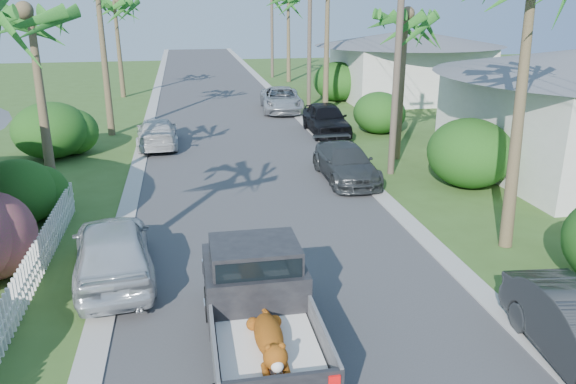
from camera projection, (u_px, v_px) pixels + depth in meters
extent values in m
cube|color=#38383A|center=(225.00, 119.00, 32.40)|extent=(8.00, 100.00, 0.02)
cube|color=#A5A39E|center=(149.00, 121.00, 31.66)|extent=(0.60, 100.00, 0.06)
cube|color=#A5A39E|center=(298.00, 116.00, 33.14)|extent=(0.60, 100.00, 0.06)
cylinder|color=black|center=(212.00, 304.00, 11.90)|extent=(0.28, 0.76, 0.76)
cylinder|color=black|center=(290.00, 297.00, 12.19)|extent=(0.28, 0.76, 0.76)
cube|color=gray|center=(270.00, 364.00, 9.55)|extent=(1.90, 2.40, 0.24)
cube|color=gray|center=(214.00, 350.00, 9.27)|extent=(0.06, 2.40, 0.55)
cube|color=gray|center=(323.00, 339.00, 9.58)|extent=(0.06, 2.40, 0.55)
cube|color=red|center=(334.00, 380.00, 8.39)|extent=(0.18, 0.05, 0.14)
cube|color=black|center=(255.00, 289.00, 11.13)|extent=(1.94, 1.65, 1.10)
cube|color=black|center=(255.00, 256.00, 10.89)|extent=(1.70, 1.35, 0.55)
cube|color=black|center=(259.00, 273.00, 10.28)|extent=(1.60, 0.05, 0.45)
cube|color=black|center=(248.00, 268.00, 12.34)|extent=(1.94, 1.20, 0.80)
cube|color=white|center=(270.00, 354.00, 9.48)|extent=(1.70, 2.10, 0.16)
ellipsoid|color=orange|center=(268.00, 335.00, 9.48)|extent=(0.48, 1.25, 0.43)
sphere|color=orange|center=(276.00, 357.00, 8.75)|extent=(0.40, 0.40, 0.40)
ellipsoid|color=white|center=(269.00, 340.00, 9.51)|extent=(0.32, 0.86, 0.18)
imported|color=#303436|center=(346.00, 163.00, 21.22)|extent=(1.85, 4.49, 1.30)
imported|color=black|center=(326.00, 119.00, 28.51)|extent=(1.90, 4.60, 1.56)
imported|color=#A7AAAE|center=(281.00, 100.00, 34.44)|extent=(2.79, 5.33, 1.43)
imported|color=silver|center=(113.00, 250.00, 13.54)|extent=(2.37, 4.71, 1.54)
imported|color=silver|center=(157.00, 133.00, 26.07)|extent=(1.95, 4.54, 1.30)
cone|color=brown|center=(43.00, 111.00, 18.14)|extent=(0.36, 0.61, 6.21)
cone|color=brown|center=(104.00, 54.00, 27.29)|extent=(0.36, 0.36, 8.00)
cone|color=brown|center=(119.00, 50.00, 38.61)|extent=(0.36, 0.75, 6.51)
cone|color=brown|center=(519.00, 111.00, 14.60)|extent=(0.36, 0.73, 7.51)
cone|color=brown|center=(401.00, 89.00, 23.27)|extent=(0.36, 0.54, 6.01)
cone|color=brown|center=(327.00, 43.00, 33.08)|extent=(0.36, 0.36, 8.20)
cone|color=brown|center=(288.00, 40.00, 46.39)|extent=(0.36, 0.63, 6.81)
ellipsoid|color=#194513|center=(16.00, 193.00, 16.85)|extent=(2.40, 2.64, 2.00)
ellipsoid|color=#194513|center=(51.00, 130.00, 24.13)|extent=(3.20, 3.52, 2.40)
ellipsoid|color=#194513|center=(470.00, 153.00, 20.32)|extent=(3.00, 3.30, 2.50)
ellipsoid|color=#194513|center=(379.00, 113.00, 28.71)|extent=(2.60, 2.86, 2.10)
ellipsoid|color=#194513|center=(337.00, 81.00, 38.02)|extent=(3.20, 3.52, 2.60)
cube|color=white|center=(32.00, 271.00, 13.07)|extent=(0.10, 11.00, 1.00)
cube|color=silver|center=(407.00, 72.00, 38.72)|extent=(9.00, 8.00, 3.60)
cone|color=#595B60|center=(410.00, 38.00, 37.97)|extent=(6.48, 6.48, 1.00)
cylinder|color=brown|center=(398.00, 57.00, 20.75)|extent=(0.26, 0.26, 9.00)
cylinder|color=brown|center=(310.00, 34.00, 34.71)|extent=(0.26, 0.26, 9.00)
cylinder|color=brown|center=(272.00, 25.00, 48.67)|extent=(0.26, 0.26, 9.00)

